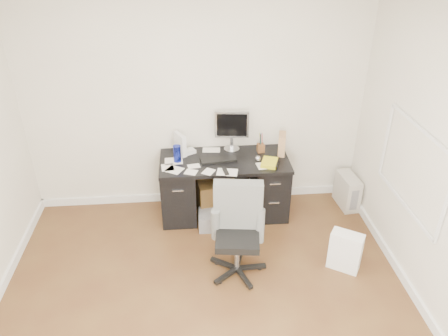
# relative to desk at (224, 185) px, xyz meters

# --- Properties ---
(ground) EXTENTS (4.00, 4.00, 0.00)m
(ground) POSITION_rel_desk_xyz_m (-0.30, -1.65, -0.40)
(ground) COLOR #4A2A18
(ground) RESTS_ON ground
(room_shell) EXTENTS (4.02, 4.02, 2.71)m
(room_shell) POSITION_rel_desk_xyz_m (-0.27, -1.62, 1.26)
(room_shell) COLOR silver
(room_shell) RESTS_ON ground
(desk) EXTENTS (1.50, 0.70, 0.75)m
(desk) POSITION_rel_desk_xyz_m (0.00, 0.00, 0.00)
(desk) COLOR black
(desk) RESTS_ON ground
(loose_papers) EXTENTS (1.10, 0.60, 0.00)m
(loose_papers) POSITION_rel_desk_xyz_m (-0.20, -0.05, 0.35)
(loose_papers) COLOR white
(loose_papers) RESTS_ON desk
(lcd_monitor) EXTENTS (0.42, 0.27, 0.51)m
(lcd_monitor) POSITION_rel_desk_xyz_m (0.11, 0.25, 0.60)
(lcd_monitor) COLOR #AFB0B4
(lcd_monitor) RESTS_ON desk
(keyboard) EXTENTS (0.43, 0.19, 0.02)m
(keyboard) POSITION_rel_desk_xyz_m (-0.07, -0.02, 0.36)
(keyboard) COLOR black
(keyboard) RESTS_ON desk
(computer_mouse) EXTENTS (0.07, 0.07, 0.07)m
(computer_mouse) POSITION_rel_desk_xyz_m (0.38, -0.07, 0.38)
(computer_mouse) COLOR #AFB0B4
(computer_mouse) RESTS_ON desk
(travel_mug) EXTENTS (0.11, 0.11, 0.20)m
(travel_mug) POSITION_rel_desk_xyz_m (-0.54, 0.01, 0.45)
(travel_mug) COLOR navy
(travel_mug) RESTS_ON desk
(white_binder) EXTENTS (0.20, 0.25, 0.26)m
(white_binder) POSITION_rel_desk_xyz_m (-0.51, 0.19, 0.48)
(white_binder) COLOR silver
(white_binder) RESTS_ON desk
(magazine_file) EXTENTS (0.15, 0.23, 0.25)m
(magazine_file) POSITION_rel_desk_xyz_m (0.69, 0.10, 0.48)
(magazine_file) COLOR #A57750
(magazine_file) RESTS_ON desk
(pen_cup) EXTENTS (0.11, 0.11, 0.24)m
(pen_cup) POSITION_rel_desk_xyz_m (0.45, 0.16, 0.47)
(pen_cup) COLOR brown
(pen_cup) RESTS_ON desk
(yellow_book) EXTENTS (0.25, 0.28, 0.04)m
(yellow_book) POSITION_rel_desk_xyz_m (0.51, -0.16, 0.37)
(yellow_book) COLOR gold
(yellow_book) RESTS_ON desk
(paper_remote) EXTENTS (0.26, 0.22, 0.02)m
(paper_remote) POSITION_rel_desk_xyz_m (0.01, -0.29, 0.36)
(paper_remote) COLOR white
(paper_remote) RESTS_ON desk
(office_chair) EXTENTS (0.62, 0.62, 0.98)m
(office_chair) POSITION_rel_desk_xyz_m (0.04, -1.05, 0.09)
(office_chair) COLOR #575A57
(office_chair) RESTS_ON ground
(pc_tower) EXTENTS (0.22, 0.43, 0.42)m
(pc_tower) POSITION_rel_desk_xyz_m (1.56, 0.03, -0.19)
(pc_tower) COLOR #B3ACA2
(pc_tower) RESTS_ON ground
(shopping_bag) EXTENTS (0.39, 0.37, 0.43)m
(shopping_bag) POSITION_rel_desk_xyz_m (1.15, -1.09, -0.18)
(shopping_bag) COLOR white
(shopping_bag) RESTS_ON ground
(wicker_basket) EXTENTS (0.52, 0.52, 0.45)m
(wicker_basket) POSITION_rel_desk_xyz_m (-0.10, 0.07, -0.17)
(wicker_basket) COLOR #472E15
(wicker_basket) RESTS_ON ground
(desk_printer) EXTENTS (0.35, 0.29, 0.20)m
(desk_printer) POSITION_rel_desk_xyz_m (-0.16, -0.28, -0.30)
(desk_printer) COLOR slate
(desk_printer) RESTS_ON ground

